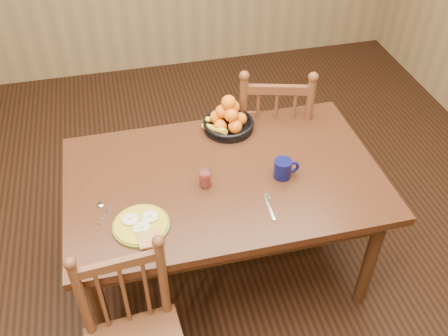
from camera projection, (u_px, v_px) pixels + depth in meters
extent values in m
cube|color=black|center=(224.00, 267.00, 3.04)|extent=(4.50, 5.00, 0.01)
cube|color=black|center=(224.00, 179.00, 2.56)|extent=(1.60, 1.00, 0.04)
cube|color=black|center=(207.00, 140.00, 2.91)|extent=(1.40, 0.04, 0.10)
cube|color=black|center=(245.00, 250.00, 2.30)|extent=(1.40, 0.04, 0.10)
cube|color=black|center=(352.00, 168.00, 2.73)|extent=(0.04, 0.84, 0.10)
cube|color=black|center=(83.00, 212.00, 2.48)|extent=(0.04, 0.84, 0.10)
cylinder|color=black|center=(102.00, 314.00, 2.39)|extent=(0.07, 0.07, 0.70)
cylinder|color=black|center=(370.00, 260.00, 2.64)|extent=(0.07, 0.07, 0.70)
cylinder|color=black|center=(95.00, 199.00, 2.98)|extent=(0.07, 0.07, 0.70)
cylinder|color=black|center=(315.00, 164.00, 3.22)|extent=(0.07, 0.07, 0.70)
cube|color=#542E19|center=(271.00, 134.00, 3.26)|extent=(0.57, 0.55, 0.04)
cylinder|color=#542E19|center=(295.00, 147.00, 3.55)|extent=(0.04, 0.04, 0.45)
cylinder|color=#542E19|center=(242.00, 145.00, 3.56)|extent=(0.04, 0.04, 0.45)
cylinder|color=#542E19|center=(299.00, 181.00, 3.28)|extent=(0.04, 0.04, 0.45)
cylinder|color=#542E19|center=(241.00, 179.00, 3.29)|extent=(0.04, 0.04, 0.45)
cylinder|color=#542E19|center=(308.00, 118.00, 2.92)|extent=(0.05, 0.05, 0.55)
cylinder|color=#542E19|center=(243.00, 117.00, 2.93)|extent=(0.05, 0.05, 0.55)
cylinder|color=#542E19|center=(275.00, 124.00, 2.96)|extent=(0.02, 0.02, 0.42)
cube|color=#542E19|center=(278.00, 90.00, 2.80)|extent=(0.37, 0.13, 0.05)
cylinder|color=#542E19|center=(82.00, 300.00, 2.07)|extent=(0.04, 0.04, 0.50)
cylinder|color=#542E19|center=(163.00, 279.00, 2.15)|extent=(0.04, 0.04, 0.50)
cylinder|color=#542E19|center=(125.00, 296.00, 2.14)|extent=(0.02, 0.02, 0.38)
cube|color=#542E19|center=(118.00, 264.00, 2.00)|extent=(0.34, 0.06, 0.05)
cylinder|color=#59601E|center=(141.00, 225.00, 2.28)|extent=(0.26, 0.26, 0.01)
cylinder|color=#B49B17|center=(141.00, 224.00, 2.27)|extent=(0.24, 0.24, 0.01)
ellipsoid|color=silver|center=(130.00, 219.00, 2.28)|extent=(0.08, 0.08, 0.01)
cube|color=#F2E08C|center=(130.00, 217.00, 2.28)|extent=(0.02, 0.02, 0.01)
ellipsoid|color=silver|center=(150.00, 216.00, 2.30)|extent=(0.08, 0.08, 0.01)
cube|color=#F2E08C|center=(150.00, 215.00, 2.29)|extent=(0.02, 0.02, 0.01)
ellipsoid|color=silver|center=(142.00, 228.00, 2.24)|extent=(0.08, 0.08, 0.01)
cube|color=#F2E08C|center=(141.00, 226.00, 2.24)|extent=(0.02, 0.02, 0.01)
cube|color=brown|center=(150.00, 239.00, 2.19)|extent=(0.11, 0.10, 0.01)
cube|color=silver|center=(270.00, 209.00, 2.36)|extent=(0.02, 0.15, 0.00)
cube|color=silver|center=(267.00, 197.00, 2.42)|extent=(0.03, 0.05, 0.00)
cube|color=silver|center=(105.00, 215.00, 2.33)|extent=(0.07, 0.11, 0.00)
ellipsoid|color=silver|center=(101.00, 204.00, 2.38)|extent=(0.03, 0.04, 0.01)
cylinder|color=#0B0D3D|center=(283.00, 169.00, 2.51)|extent=(0.09, 0.09, 0.10)
torus|color=#0B0D3D|center=(292.00, 167.00, 2.51)|extent=(0.07, 0.02, 0.07)
cylinder|color=black|center=(283.00, 162.00, 2.47)|extent=(0.08, 0.08, 0.00)
cylinder|color=silver|center=(205.00, 179.00, 2.46)|extent=(0.06, 0.06, 0.09)
cylinder|color=maroon|center=(205.00, 180.00, 2.46)|extent=(0.05, 0.05, 0.07)
cylinder|color=black|center=(228.00, 127.00, 2.83)|extent=(0.28, 0.28, 0.02)
torus|color=black|center=(228.00, 122.00, 2.81)|extent=(0.29, 0.29, 0.02)
cylinder|color=black|center=(228.00, 128.00, 2.84)|extent=(0.10, 0.10, 0.01)
sphere|color=orange|center=(240.00, 119.00, 2.82)|extent=(0.07, 0.07, 0.07)
sphere|color=orange|center=(229.00, 113.00, 2.85)|extent=(0.08, 0.08, 0.08)
sphere|color=orange|center=(217.00, 117.00, 2.82)|extent=(0.08, 0.08, 0.08)
sphere|color=orange|center=(220.00, 126.00, 2.76)|extent=(0.07, 0.07, 0.07)
sphere|color=orange|center=(235.00, 127.00, 2.76)|extent=(0.08, 0.08, 0.08)
sphere|color=orange|center=(232.00, 107.00, 2.79)|extent=(0.08, 0.08, 0.08)
sphere|color=orange|center=(222.00, 111.00, 2.76)|extent=(0.07, 0.07, 0.07)
sphere|color=orange|center=(231.00, 115.00, 2.73)|extent=(0.08, 0.08, 0.08)
sphere|color=orange|center=(229.00, 102.00, 2.72)|extent=(0.08, 0.08, 0.08)
cylinder|color=yellow|center=(214.00, 129.00, 2.77)|extent=(0.10, 0.17, 0.07)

